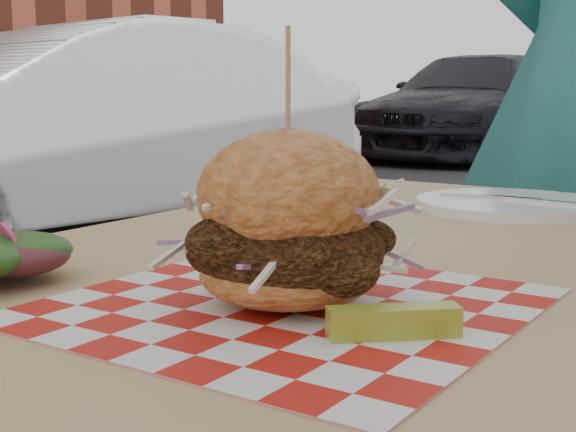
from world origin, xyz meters
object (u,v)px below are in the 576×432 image
car_dark (476,105)px  sandwich (288,230)px  patio_table (396,321)px  car_white (72,129)px

car_dark → sandwich: bearing=-69.2°
patio_table → car_dark: bearing=110.4°
car_white → patio_table: car_white is taller
sandwich → car_white: bearing=141.1°
car_dark → sandwich: (3.58, -9.79, 0.14)m
car_white → car_dark: size_ratio=0.87×
car_dark → sandwich: size_ratio=20.76×
patio_table → sandwich: 0.29m
car_dark → patio_table: 10.19m
patio_table → sandwich: sandwich is taller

